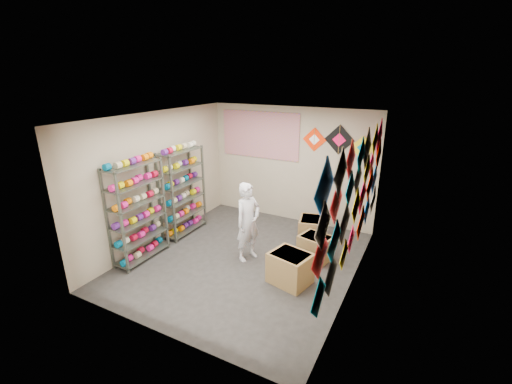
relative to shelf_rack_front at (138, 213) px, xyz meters
The scene contains 12 objects.
ground 2.19m from the shelf_rack_front, 25.53° to the left, with size 4.50×4.50×0.00m, color #292724.
room_walls 2.09m from the shelf_rack_front, 25.53° to the left, with size 4.50×4.50×4.50m.
shelf_rack_front is the anchor object (origin of this frame).
shelf_rack_back 1.30m from the shelf_rack_front, 90.00° to the left, with size 0.40×1.10×1.90m, color #4C5147.
string_spools 0.66m from the shelf_rack_front, 90.00° to the left, with size 0.12×2.36×0.12m.
kite_wall_display 3.93m from the shelf_rack_front, 13.62° to the left, with size 0.06×4.30×2.04m.
back_wall_kites 4.33m from the shelf_rack_front, 47.27° to the left, with size 1.58×0.02×0.71m.
poster 3.40m from the shelf_rack_front, 72.35° to the left, with size 2.00×0.01×1.10m, color #934EAA.
shopkeeper 2.06m from the shelf_rack_front, 27.37° to the left, with size 0.53×0.64×1.52m, color silver.
carton_a 2.97m from the shelf_rack_front, 11.13° to the left, with size 0.65×0.54×0.54m, color olive.
carton_b 3.42m from the shelf_rack_front, 27.08° to the left, with size 0.58×0.47×0.47m, color olive.
carton_c 3.52m from the shelf_rack_front, 38.91° to the left, with size 0.55×0.60×0.52m, color olive.
Camera 1 is at (2.87, -5.03, 3.40)m, focal length 24.00 mm.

